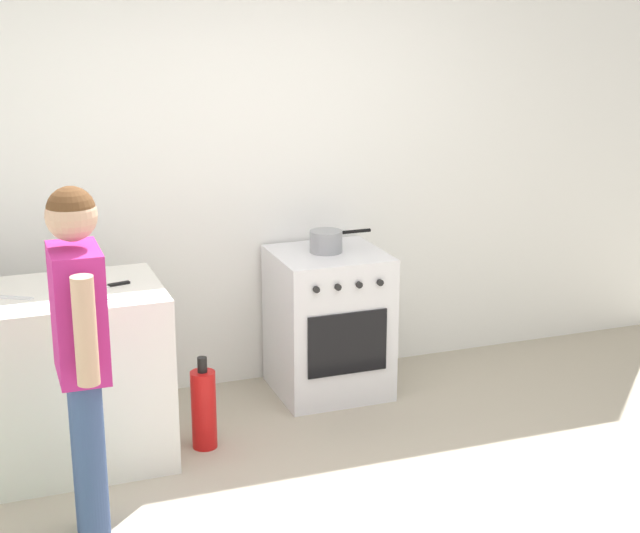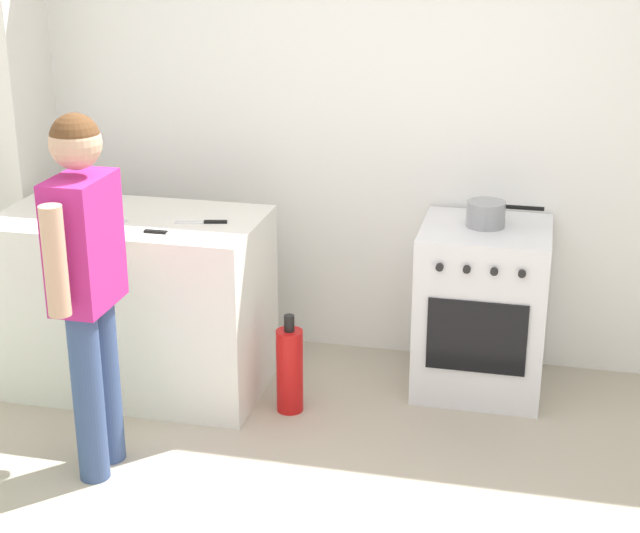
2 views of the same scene
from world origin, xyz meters
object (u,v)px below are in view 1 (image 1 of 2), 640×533
knife_utility (108,286)px  knife_bread (102,299)px  person (80,339)px  fire_extinguisher (204,408)px  oven_left (328,322)px  pot (326,241)px

knife_utility → knife_bread: bearing=-106.5°
person → fire_extinguisher: bearing=46.2°
person → knife_bread: bearing=74.0°
knife_bread → person: 0.61m
oven_left → fire_extinguisher: oven_left is taller
fire_extinguisher → pot: bearing=29.9°
person → fire_extinguisher: size_ratio=3.13×
knife_bread → person: bearing=-106.0°
pot → knife_bread: bearing=-156.0°
oven_left → pot: size_ratio=2.30×
knife_utility → knife_bread: size_ratio=0.72×
pot → knife_utility: (-1.30, -0.41, -0.01)m
knife_utility → fire_extinguisher: 0.82m
oven_left → pot: 0.49m
knife_utility → person: 0.81m
oven_left → knife_bread: (-1.37, -0.59, 0.48)m
fire_extinguisher → oven_left: bearing=28.8°
pot → fire_extinguisher: size_ratio=0.74×
knife_bread → fire_extinguisher: 0.85m
pot → knife_utility: pot is taller
pot → oven_left: bearing=-71.7°
knife_bread → person: size_ratio=0.22×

